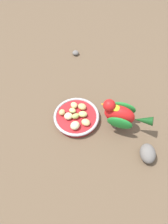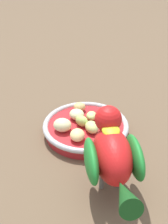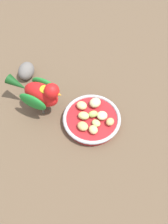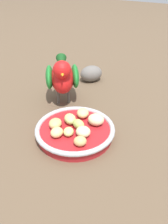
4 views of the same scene
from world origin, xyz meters
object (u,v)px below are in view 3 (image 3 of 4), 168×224
object	(u,v)px
apple_piece_0	(83,126)
apple_piece_2	(95,103)
feeding_bowl	(92,119)
apple_piece_1	(82,105)
apple_piece_3	(84,116)
apple_piece_7	(96,123)
apple_piece_6	(110,122)
parrot	(40,93)
apple_piece_4	(93,114)
apple_piece_5	(102,116)
rock_large	(26,71)
apple_piece_8	(93,130)

from	to	relation	value
apple_piece_0	apple_piece_2	world-z (taller)	apple_piece_2
feeding_bowl	apple_piece_2	distance (m)	0.06
apple_piece_1	apple_piece_2	world-z (taller)	apple_piece_2
apple_piece_0	apple_piece_3	xyz separation A→B (m)	(0.02, 0.03, 0.00)
feeding_bowl	apple_piece_7	bearing A→B (deg)	-91.36
apple_piece_6	parrot	size ratio (longest dim) A/B	0.15
feeding_bowl	apple_piece_4	bearing A→B (deg)	32.67
apple_piece_2	apple_piece_4	bearing A→B (deg)	-129.31
apple_piece_1	apple_piece_6	size ratio (longest dim) A/B	1.27
apple_piece_5	rock_large	size ratio (longest dim) A/B	0.45
apple_piece_5	rock_large	distance (m)	0.33
apple_piece_0	parrot	bearing A→B (deg)	116.37
rock_large	apple_piece_3	bearing A→B (deg)	-72.93
apple_piece_2	rock_large	bearing A→B (deg)	119.38
feeding_bowl	apple_piece_6	distance (m)	0.06
apple_piece_7	parrot	distance (m)	0.20
feeding_bowl	rock_large	world-z (taller)	rock_large
apple_piece_5	apple_piece_8	world-z (taller)	same
apple_piece_3	rock_large	world-z (taller)	rock_large
apple_piece_0	apple_piece_5	bearing A→B (deg)	2.73
apple_piece_5	apple_piece_7	distance (m)	0.03
apple_piece_2	apple_piece_0	bearing A→B (deg)	-144.20
apple_piece_8	apple_piece_6	bearing A→B (deg)	-1.29
apple_piece_6	apple_piece_7	size ratio (longest dim) A/B	0.98
apple_piece_0	apple_piece_7	xyz separation A→B (m)	(0.04, -0.01, -0.00)
apple_piece_2	rock_large	distance (m)	0.28
feeding_bowl	apple_piece_7	xyz separation A→B (m)	(-0.00, -0.03, 0.02)
apple_piece_3	apple_piece_4	size ratio (longest dim) A/B	1.18
apple_piece_3	parrot	size ratio (longest dim) A/B	0.20
apple_piece_0	rock_large	size ratio (longest dim) A/B	0.47
apple_piece_5	parrot	distance (m)	0.20
feeding_bowl	apple_piece_1	xyz separation A→B (m)	(-0.01, 0.05, 0.02)
apple_piece_4	rock_large	distance (m)	0.30
feeding_bowl	apple_piece_3	xyz separation A→B (m)	(-0.02, 0.01, 0.02)
apple_piece_2	apple_piece_3	xyz separation A→B (m)	(-0.06, -0.02, -0.00)
parrot	apple_piece_2	bearing A→B (deg)	24.81
apple_piece_0	apple_piece_2	xyz separation A→B (m)	(0.08, 0.06, 0.00)
apple_piece_8	apple_piece_2	bearing A→B (deg)	55.94
apple_piece_8	parrot	xyz separation A→B (m)	(-0.09, 0.17, 0.05)
apple_piece_2	apple_piece_4	size ratio (longest dim) A/B	1.27
apple_piece_4	apple_piece_1	bearing A→B (deg)	107.23
apple_piece_3	apple_piece_1	bearing A→B (deg)	69.38
feeding_bowl	rock_large	size ratio (longest dim) A/B	2.47
apple_piece_5	parrot	size ratio (longest dim) A/B	0.19
parrot	apple_piece_5	bearing A→B (deg)	11.03
feeding_bowl	apple_piece_6	bearing A→B (deg)	-49.00
apple_piece_2	apple_piece_4	world-z (taller)	apple_piece_2
apple_piece_6	apple_piece_8	size ratio (longest dim) A/B	0.91
apple_piece_4	apple_piece_8	xyz separation A→B (m)	(-0.03, -0.05, -0.00)
apple_piece_2	apple_piece_4	distance (m)	0.04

